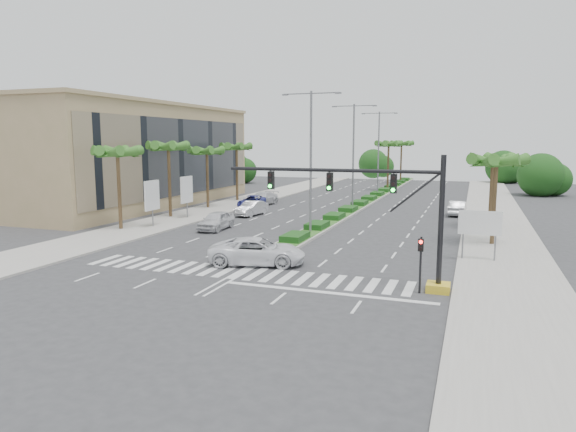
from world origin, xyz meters
name	(u,v)px	position (x,y,z in m)	size (l,w,h in m)	color
ground	(241,273)	(0.00, 0.00, 0.00)	(160.00, 160.00, 0.00)	#333335
footpath_right	(498,232)	(15.20, 20.00, 0.07)	(6.00, 120.00, 0.15)	gray
footpath_left	(192,215)	(-15.20, 20.00, 0.07)	(6.00, 120.00, 0.15)	gray
median	(376,197)	(0.00, 45.00, 0.10)	(2.20, 75.00, 0.20)	gray
median_grass	(376,196)	(0.00, 45.00, 0.22)	(1.80, 75.00, 0.04)	#2E6121
building	(139,157)	(-26.00, 26.00, 6.00)	(12.00, 36.00, 12.00)	tan
signal_gantry	(397,225)	(9.27, 0.00, 3.46)	(12.60, 1.20, 7.20)	gold
pedestrian_signal	(421,255)	(10.60, -0.68, 2.04)	(0.28, 0.36, 3.00)	black
direction_sign	(480,225)	(13.50, 7.99, 2.45)	(2.70, 0.11, 3.40)	slate
billboard_near	(152,196)	(-14.50, 12.00, 2.96)	(0.18, 2.10, 4.35)	slate
billboard_far	(187,190)	(-14.50, 18.00, 2.96)	(0.18, 2.10, 4.35)	slate
palm_left_near	(118,155)	(-16.50, 10.00, 6.69)	(4.57, 4.68, 7.55)	brown
palm_left_mid	(168,149)	(-16.50, 18.00, 7.08)	(4.57, 4.68, 7.95)	brown
palm_left_far	(207,153)	(-16.50, 26.00, 6.50)	(4.57, 4.68, 7.35)	brown
palm_left_end	(237,149)	(-16.50, 34.00, 6.88)	(4.57, 4.68, 7.75)	brown
palm_right_near	(496,164)	(14.50, 14.00, 6.20)	(4.57, 4.68, 7.05)	brown
palm_right_far	(493,164)	(14.50, 22.00, 5.91)	(4.57, 4.68, 6.75)	brown
palm_median_a	(389,146)	(0.00, 55.00, 7.17)	(4.57, 4.68, 8.05)	brown
palm_median_b	(402,145)	(0.00, 70.00, 7.17)	(4.57, 4.68, 8.05)	brown
streetlight_near	(311,154)	(0.00, 14.00, 6.81)	(5.10, 0.25, 12.00)	slate
streetlight_mid	(353,151)	(0.00, 30.00, 6.81)	(5.10, 0.25, 12.00)	slate
streetlight_far	(379,149)	(0.00, 46.00, 6.81)	(5.10, 0.25, 12.00)	slate
car_parked_a	(216,221)	(-8.60, 13.15, 0.83)	(1.95, 4.86, 1.66)	silver
car_parked_b	(251,208)	(-9.26, 22.39, 0.77)	(1.63, 4.66, 1.54)	silver
car_parked_c	(252,202)	(-11.80, 28.24, 0.73)	(2.44, 5.29, 1.47)	navy
car_parked_d	(262,199)	(-11.73, 31.20, 0.80)	(2.25, 5.52, 1.60)	silver
car_crossing	(257,251)	(0.09, 2.35, 0.86)	(2.85, 6.19, 1.72)	white
car_right	(457,208)	(11.45, 30.10, 0.78)	(1.65, 4.74, 1.56)	#AFB0B4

